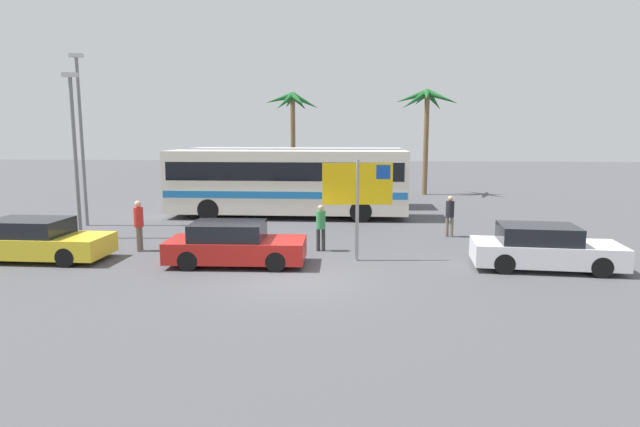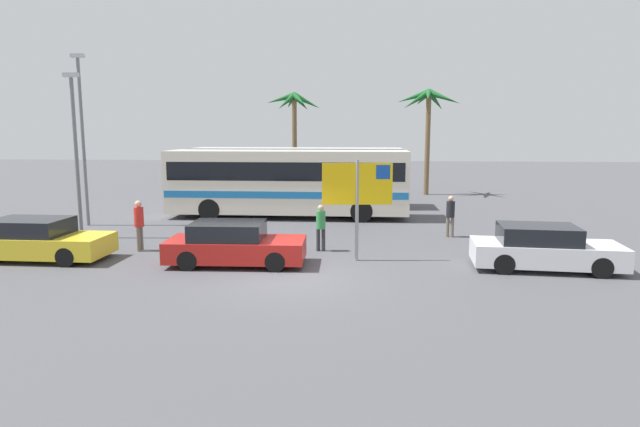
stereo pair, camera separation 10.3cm
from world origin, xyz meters
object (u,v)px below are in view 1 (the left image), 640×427
Objects in this scene: ferry_sign at (359,188)px; car_yellow at (36,240)px; pedestrian_near_sign at (139,221)px; pedestrian_crossing_lot at (321,224)px; car_white at (544,248)px; bus_front_coach at (287,180)px; car_red at (234,245)px; bus_rear_coach at (296,174)px; pedestrian_by_bus at (450,213)px.

ferry_sign reaches higher than car_yellow.
pedestrian_near_sign reaches higher than pedestrian_crossing_lot.
bus_front_coach is at bearing 139.08° from car_white.
car_yellow is at bearing 176.88° from car_red.
ferry_sign is (3.41, -12.31, 0.54)m from bus_rear_coach.
car_white is 5.21m from pedestrian_by_bus.
pedestrian_by_bus is (7.33, 4.96, 0.31)m from car_red.
car_red is at bearing -91.70° from bus_rear_coach.
pedestrian_by_bus is (-1.97, 4.81, 0.31)m from car_white.
ferry_sign is 10.42m from car_yellow.
pedestrian_near_sign is 6.22m from pedestrian_crossing_lot.
pedestrian_near_sign is (-12.99, 1.52, 0.40)m from car_white.
car_white is 0.98× the size of car_yellow.
car_yellow is (-15.76, 0.02, 0.00)m from car_white.
bus_rear_coach reaches higher than car_red.
bus_front_coach reaches higher than pedestrian_crossing_lot.
bus_rear_coach is 3.52× the size of ferry_sign.
bus_rear_coach is 2.58× the size of car_white.
car_white is 1.03× the size of car_red.
bus_front_coach is at bearing 53.82° from car_yellow.
car_yellow is 2.55× the size of pedestrian_near_sign.
ferry_sign is 2.00× the size of pedestrian_crossing_lot.
ferry_sign is 0.72× the size of car_yellow.
bus_rear_coach is 12.79m from ferry_sign.
car_yellow is at bearing -127.11° from bus_front_coach.
car_red is at bearing -92.52° from bus_front_coach.
bus_rear_coach is 2.66× the size of car_red.
pedestrian_by_bus is at bearing 20.07° from car_yellow.
car_white is 2.73× the size of pedestrian_crossing_lot.
bus_rear_coach reaches higher than pedestrian_near_sign.
car_yellow is at bearing 178.21° from ferry_sign.
bus_rear_coach is at bearing 86.68° from car_red.
pedestrian_crossing_lot is at bearing 129.59° from ferry_sign.
bus_front_coach is 1.00× the size of bus_rear_coach.
pedestrian_near_sign is at bearing 168.19° from ferry_sign.
ferry_sign is 5.61m from pedestrian_by_bus.
bus_front_coach is 6.46× the size of pedestrian_near_sign.
car_red is (-9.30, -0.14, 0.00)m from car_white.
bus_front_coach is at bearing 19.23° from pedestrian_crossing_lot.
car_red is 8.86m from pedestrian_by_bus.
pedestrian_near_sign is (-4.08, -11.48, -0.75)m from bus_rear_coach.
car_white is (5.50, -0.69, -1.69)m from ferry_sign.
car_white and car_red have the same top height.
bus_front_coach reaches higher than car_red.
pedestrian_by_bus reaches higher than car_white.
bus_front_coach reaches higher than car_white.
car_yellow is 2.79× the size of pedestrian_crossing_lot.
pedestrian_crossing_lot is at bearing -169.21° from pedestrian_near_sign.
ferry_sign reaches higher than pedestrian_crossing_lot.
ferry_sign reaches higher than bus_front_coach.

